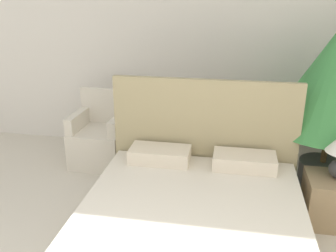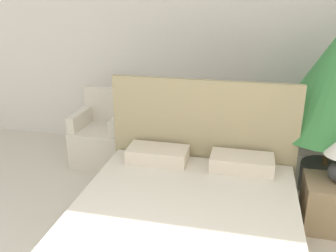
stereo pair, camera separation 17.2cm
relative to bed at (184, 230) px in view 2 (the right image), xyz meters
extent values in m
cube|color=silver|center=(-0.41, 2.28, 1.18)|extent=(10.00, 0.06, 2.90)
cube|color=beige|center=(0.00, -0.10, 0.08)|extent=(1.77, 2.05, 0.25)
cube|color=tan|center=(0.00, 0.98, 0.36)|extent=(1.84, 0.06, 1.27)
cube|color=beige|center=(-0.41, 0.76, 0.28)|extent=(0.58, 0.30, 0.14)
cube|color=beige|center=(0.41, 0.76, 0.28)|extent=(0.58, 0.30, 0.14)
cube|color=beige|center=(-1.33, 1.52, -0.05)|extent=(0.65, 0.61, 0.45)
cube|color=beige|center=(-1.32, 1.78, 0.41)|extent=(0.63, 0.08, 0.45)
cube|color=beige|center=(-1.59, 1.53, 0.28)|extent=(0.12, 0.54, 0.20)
cube|color=beige|center=(-1.06, 1.51, 0.28)|extent=(0.12, 0.54, 0.20)
cube|color=beige|center=(-0.35, 1.52, -0.05)|extent=(0.64, 0.61, 0.45)
cube|color=beige|center=(-0.34, 1.78, 0.41)|extent=(0.63, 0.08, 0.45)
cube|color=beige|center=(-0.61, 1.52, 0.28)|extent=(0.11, 0.54, 0.20)
cube|color=beige|center=(-0.09, 1.51, 0.28)|extent=(0.11, 0.54, 0.20)
cylinder|color=#4C4C4C|center=(1.27, 1.41, -0.12)|extent=(0.49, 0.49, 0.31)
cylinder|color=brown|center=(1.27, 1.41, 0.23)|extent=(0.06, 0.06, 0.40)
cube|color=#937A56|center=(1.25, 0.73, -0.05)|extent=(0.53, 0.45, 0.46)
cylinder|color=brown|center=(-0.84, 1.49, -0.05)|extent=(0.34, 0.34, 0.44)
camera|label=1|loc=(0.26, -2.51, 1.84)|focal=40.00mm
camera|label=2|loc=(0.43, -2.47, 1.84)|focal=40.00mm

